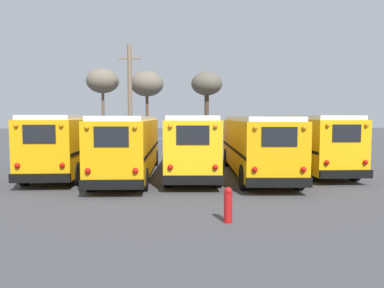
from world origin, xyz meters
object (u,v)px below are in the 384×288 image
at_px(school_bus_0, 70,142).
at_px(school_bus_4, 303,140).
at_px(utility_pole, 130,99).
at_px(bare_tree_1, 207,86).
at_px(bare_tree_2, 147,84).
at_px(school_bus_3, 256,143).
at_px(fire_hydrant, 228,205).
at_px(bare_tree_0, 103,82).
at_px(school_bus_1, 130,143).
at_px(school_bus_2, 192,142).

distance_m(school_bus_0, school_bus_4, 12.99).
distance_m(utility_pole, bare_tree_1, 6.73).
relative_size(school_bus_4, utility_pole, 1.24).
height_order(school_bus_4, bare_tree_2, bare_tree_2).
bearing_deg(school_bus_3, fire_hydrant, -107.92).
relative_size(school_bus_4, bare_tree_0, 1.52).
bearing_deg(bare_tree_1, fire_hydrant, -93.81).
bearing_deg(fire_hydrant, bare_tree_2, 98.63).
xyz_separation_m(school_bus_3, fire_hydrant, (-2.73, -8.43, -1.15)).
height_order(school_bus_3, bare_tree_1, bare_tree_1).
xyz_separation_m(school_bus_3, bare_tree_1, (-1.28, 13.33, 4.03)).
bearing_deg(school_bus_1, utility_pole, 95.95).
relative_size(school_bus_1, school_bus_2, 1.03).
height_order(school_bus_3, school_bus_4, school_bus_4).
relative_size(bare_tree_1, fire_hydrant, 6.65).
relative_size(school_bus_2, bare_tree_1, 1.53).
relative_size(utility_pole, bare_tree_1, 1.27).
bearing_deg(school_bus_1, school_bus_3, -3.08).
height_order(school_bus_1, school_bus_4, school_bus_4).
xyz_separation_m(school_bus_4, bare_tree_1, (-4.52, 11.09, 4.01)).
height_order(school_bus_2, bare_tree_2, bare_tree_2).
height_order(school_bus_1, bare_tree_2, bare_tree_2).
relative_size(school_bus_1, school_bus_3, 1.03).
bearing_deg(school_bus_3, bare_tree_2, 110.91).
distance_m(school_bus_0, bare_tree_2, 17.01).
xyz_separation_m(school_bus_0, school_bus_3, (9.72, -1.27, -0.03)).
distance_m(school_bus_1, bare_tree_2, 17.63).
xyz_separation_m(school_bus_0, utility_pole, (2.07, 10.26, 2.77)).
height_order(bare_tree_1, fire_hydrant, bare_tree_1).
distance_m(school_bus_2, utility_pole, 11.90).
bearing_deg(school_bus_0, bare_tree_1, 55.02).
bearing_deg(school_bus_0, school_bus_4, 4.27).
distance_m(bare_tree_2, fire_hydrant, 26.73).
xyz_separation_m(school_bus_1, school_bus_2, (3.24, 0.49, 0.02)).
bearing_deg(bare_tree_0, school_bus_1, -74.57).
bearing_deg(school_bus_0, utility_pole, 78.58).
height_order(school_bus_2, utility_pole, utility_pole).
xyz_separation_m(utility_pole, fire_hydrant, (4.92, -19.97, -3.94)).
bearing_deg(fire_hydrant, school_bus_1, 113.12).
xyz_separation_m(school_bus_0, school_bus_2, (6.48, -0.44, -0.01)).
bearing_deg(utility_pole, fire_hydrant, -76.17).
xyz_separation_m(bare_tree_0, bare_tree_2, (3.55, 3.59, 0.10)).
distance_m(school_bus_4, bare_tree_0, 18.26).
bearing_deg(school_bus_0, bare_tree_2, 79.24).
xyz_separation_m(school_bus_4, utility_pole, (-10.88, 9.29, 2.78)).
distance_m(school_bus_4, fire_hydrant, 12.28).
height_order(school_bus_4, bare_tree_1, bare_tree_1).
bearing_deg(school_bus_0, school_bus_1, -15.92).
xyz_separation_m(bare_tree_1, fire_hydrant, (-1.45, -21.76, -5.18)).
bearing_deg(bare_tree_1, school_bus_2, -98.92).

